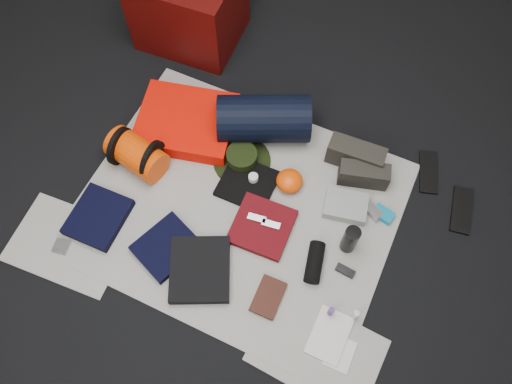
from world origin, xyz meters
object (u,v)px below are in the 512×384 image
at_px(navy_duffel, 264,119).
at_px(water_bottle, 350,239).
at_px(stuff_sack, 137,154).
at_px(sleeping_pad, 187,122).
at_px(red_cabinet, 189,5).
at_px(paperback_book, 268,297).
at_px(compact_camera, 374,212).

relative_size(navy_duffel, water_bottle, 2.57).
bearing_deg(stuff_sack, sleeping_pad, 68.44).
height_order(navy_duffel, water_bottle, navy_duffel).
xyz_separation_m(red_cabinet, paperback_book, (1.12, -1.33, -0.22)).
height_order(sleeping_pad, paperback_book, sleeping_pad).
xyz_separation_m(sleeping_pad, paperback_book, (0.82, -0.70, -0.03)).
relative_size(red_cabinet, water_bottle, 2.98).
height_order(water_bottle, paperback_book, water_bottle).
bearing_deg(stuff_sack, red_cabinet, 100.48).
height_order(sleeping_pad, navy_duffel, navy_duffel).
xyz_separation_m(stuff_sack, compact_camera, (1.26, 0.25, -0.07)).
distance_m(sleeping_pad, paperback_book, 1.08).
bearing_deg(paperback_book, water_bottle, 56.56).
distance_m(compact_camera, paperback_book, 0.71).
bearing_deg(navy_duffel, water_bottle, -58.77).
xyz_separation_m(red_cabinet, navy_duffel, (0.71, -0.48, -0.10)).
relative_size(navy_duffel, paperback_book, 2.61).
bearing_deg(sleeping_pad, compact_camera, -3.32).
xyz_separation_m(water_bottle, compact_camera, (0.06, 0.23, -0.08)).
distance_m(red_cabinet, paperback_book, 1.76).
height_order(compact_camera, paperback_book, compact_camera).
bearing_deg(water_bottle, navy_duffel, 146.46).
xyz_separation_m(navy_duffel, paperback_book, (0.42, -0.86, -0.12)).
distance_m(water_bottle, compact_camera, 0.25).
relative_size(stuff_sack, compact_camera, 3.50).
height_order(red_cabinet, sleeping_pad, red_cabinet).
bearing_deg(sleeping_pad, red_cabinet, 115.45).
height_order(red_cabinet, navy_duffel, red_cabinet).
relative_size(sleeping_pad, stuff_sack, 1.70).
bearing_deg(stuff_sack, water_bottle, 1.13).
bearing_deg(paperback_book, sleeping_pad, 137.89).
height_order(stuff_sack, water_bottle, water_bottle).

